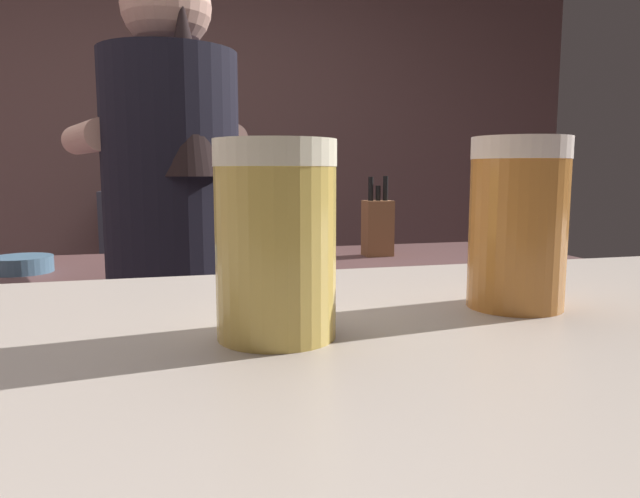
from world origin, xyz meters
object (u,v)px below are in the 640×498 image
bottle_vinegar (244,174)px  bottle_hot_sauce (179,177)px  bottle_olive_oil (206,176)px  bartender (177,253)px  pint_glass_near (276,240)px  bottle_soy (130,178)px  knife_block (378,227)px  mixing_bowl (22,264)px  chefs_knife (261,261)px  pint_glass_far (518,223)px

bottle_vinegar → bottle_hot_sauce: size_ratio=1.19×
bottle_olive_oil → bartender: bearing=-96.1°
pint_glass_near → bottle_olive_oil: (0.13, 2.86, 0.02)m
bottle_soy → bottle_olive_oil: bearing=-12.4°
bartender → bottle_olive_oil: size_ratio=8.29×
bartender → bottle_olive_oil: bearing=-24.1°
knife_block → bottle_vinegar: 1.41m
knife_block → bartender: bearing=-147.4°
mixing_bowl → bottle_hot_sauce: bearing=69.8°
bottle_vinegar → bartender: bearing=-102.5°
bottle_hot_sauce → bottle_olive_oil: bottle_olive_oil is taller
chefs_knife → bottle_vinegar: (0.12, 1.41, 0.29)m
chefs_knife → bottle_soy: bearing=105.9°
knife_block → pint_glass_near: pint_glass_near is taller
bartender → bottle_soy: size_ratio=9.49×
mixing_bowl → bottle_vinegar: 1.69m
knife_block → bottle_hot_sauce: size_ratio=1.46×
knife_block → bottle_hot_sauce: bearing=117.7°
knife_block → chefs_knife: (-0.44, -0.05, -0.10)m
pint_glass_near → knife_block: bearing=67.6°
knife_block → bottle_olive_oil: bearing=113.0°
bottle_soy → chefs_knife: bearing=-70.4°
bartender → bottle_soy: bearing=-11.1°
chefs_knife → bottle_vinegar: bearing=81.3°
bartender → pint_glass_far: bearing=175.2°
bottle_olive_oil → chefs_knife: bearing=-85.8°
knife_block → pint_glass_far: bearing=-106.2°
pint_glass_far → bottle_soy: bearing=99.3°
mixing_bowl → bottle_hot_sauce: 1.46m
bottle_soy → bottle_vinegar: bearing=2.1°
pint_glass_near → bottle_soy: bearing=95.2°
bartender → bottle_vinegar: bearing=-30.5°
bottle_vinegar → bottle_olive_oil: bearing=-153.4°
pint_glass_near → bottle_hot_sauce: bearing=90.3°
bottle_soy → bottle_olive_oil: bottle_olive_oil is taller
pint_glass_near → bottle_olive_oil: bearing=87.4°
bottle_vinegar → bottle_soy: bottle_vinegar is taller
mixing_bowl → bottle_vinegar: (0.86, 1.43, 0.27)m
chefs_knife → bartender: bearing=-128.2°
knife_block → bottle_vinegar: (-0.31, 1.36, 0.19)m
pint_glass_far → bottle_olive_oil: 2.82m
bartender → bottle_vinegar: bartender is taller
bartender → chefs_knife: (0.28, 0.40, -0.09)m
bartender → knife_block: bartender is taller
chefs_knife → pint_glass_far: bearing=-94.4°
pint_glass_far → bottle_soy: size_ratio=0.77×
bottle_soy → pint_glass_far: bearing=-80.7°
pint_glass_near → bottle_vinegar: bottle_vinegar is taller
bottle_vinegar → bottle_olive_oil: bottle_vinegar is taller
pint_glass_near → pint_glass_far: bearing=10.2°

